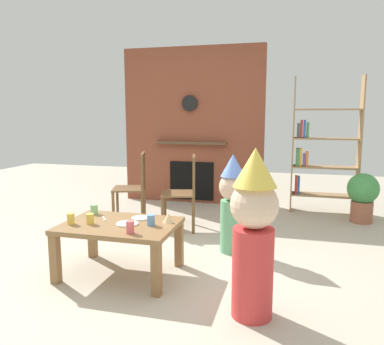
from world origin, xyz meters
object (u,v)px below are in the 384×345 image
object	(u,v)px
paper_plate_front	(141,218)
child_with_cone_hat	(254,230)
paper_cup_far_right	(151,220)
paper_cup_near_left	(71,219)
bookshelf	(319,150)
paper_cup_far_left	(130,227)
paper_cup_near_right	(90,219)
potted_plant_tall	(363,194)
birthday_cake_slice	(168,218)
paper_plate_rear	(127,224)
coffee_table	(120,231)
child_in_pink	(232,201)
dining_chair_left	(136,183)
paper_cup_center	(94,209)
dining_chair_middle	(186,188)

from	to	relation	value
paper_plate_front	child_with_cone_hat	size ratio (longest dim) A/B	0.14
paper_cup_far_right	paper_plate_front	world-z (taller)	paper_cup_far_right
paper_cup_near_left	bookshelf	bearing A→B (deg)	52.03
paper_cup_far_left	child_with_cone_hat	distance (m)	1.00
paper_cup_near_right	paper_plate_front	distance (m)	0.44
paper_cup_far_left	potted_plant_tall	distance (m)	3.28
birthday_cake_slice	potted_plant_tall	bearing A→B (deg)	47.92
bookshelf	paper_cup_near_left	size ratio (longest dim) A/B	20.04
paper_plate_rear	child_with_cone_hat	xyz separation A→B (m)	(1.10, -0.39, 0.16)
paper_plate_rear	birthday_cake_slice	bearing A→B (deg)	24.97
coffee_table	child_in_pink	world-z (taller)	child_in_pink
paper_cup_far_left	dining_chair_left	xyz separation A→B (m)	(-0.71, 1.78, 0.00)
paper_plate_front	dining_chair_left	xyz separation A→B (m)	(-0.62, 1.36, 0.05)
potted_plant_tall	coffee_table	bearing A→B (deg)	-135.67
paper_cup_near_left	paper_cup_far_right	world-z (taller)	paper_cup_near_left
paper_cup_far_right	child_in_pink	xyz separation A→B (m)	(0.57, 0.78, 0.02)
paper_cup_near_left	paper_cup_near_right	distance (m)	0.16
paper_cup_far_right	dining_chair_left	size ratio (longest dim) A/B	0.10
paper_cup_center	paper_cup_far_right	xyz separation A→B (m)	(0.65, -0.21, 0.00)
bookshelf	coffee_table	world-z (taller)	bookshelf
child_in_pink	dining_chair_left	distance (m)	1.56
paper_cup_far_left	paper_plate_rear	world-z (taller)	paper_cup_far_left
child_with_cone_hat	dining_chair_middle	xyz separation A→B (m)	(-0.98, 1.81, -0.11)
paper_cup_far_right	paper_plate_rear	world-z (taller)	paper_cup_far_right
paper_cup_center	paper_plate_rear	xyz separation A→B (m)	(0.44, -0.24, -0.04)
child_in_pink	paper_cup_near_right	bearing A→B (deg)	-4.21
bookshelf	paper_cup_far_left	world-z (taller)	bookshelf
paper_cup_center	dining_chair_left	bearing A→B (deg)	96.01
birthday_cake_slice	dining_chair_middle	xyz separation A→B (m)	(-0.20, 1.27, 0.01)
coffee_table	paper_plate_front	size ratio (longest dim) A/B	6.07
dining_chair_left	paper_cup_far_left	bearing A→B (deg)	93.82
dining_chair_left	bookshelf	bearing A→B (deg)	-171.81
paper_cup_near_right	child_with_cone_hat	xyz separation A→B (m)	(1.42, -0.33, 0.12)
paper_cup_center	child_in_pink	world-z (taller)	child_in_pink
child_with_cone_hat	birthday_cake_slice	bearing A→B (deg)	-15.76
coffee_table	paper_plate_front	distance (m)	0.23
child_with_cone_hat	potted_plant_tall	world-z (taller)	child_with_cone_hat
paper_cup_center	child_in_pink	xyz separation A→B (m)	(1.22, 0.56, 0.03)
child_with_cone_hat	dining_chair_left	size ratio (longest dim) A/B	1.30
paper_cup_near_left	paper_cup_far_left	size ratio (longest dim) A/B	0.95
coffee_table	paper_cup_far_right	world-z (taller)	paper_cup_far_right
paper_cup_near_right	potted_plant_tall	xyz separation A→B (m)	(2.56, 2.34, -0.14)
paper_plate_rear	dining_chair_middle	size ratio (longest dim) A/B	0.21
paper_cup_near_left	paper_plate_rear	distance (m)	0.48
paper_plate_rear	dining_chair_left	xyz separation A→B (m)	(-0.58, 1.56, 0.05)
paper_plate_front	child_in_pink	world-z (taller)	child_in_pink
paper_cup_far_left	paper_cup_near_left	bearing A→B (deg)	169.95
bookshelf	child_in_pink	bearing A→B (deg)	-116.35
paper_plate_rear	paper_cup_far_right	bearing A→B (deg)	6.91
paper_cup_near_right	child_in_pink	xyz separation A→B (m)	(1.09, 0.87, 0.03)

